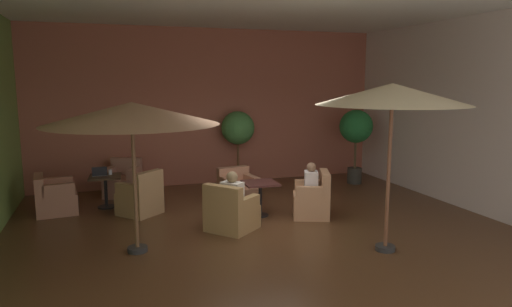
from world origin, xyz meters
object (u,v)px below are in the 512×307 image
patron_blue_shirt (311,181)px  potted_tree_mid_left (238,132)px  cafe_table_front_left (105,184)px  armchair_front_left_north (141,198)px  armchair_front_left_south (54,198)px  armchair_front_right_east (231,213)px  potted_tree_left_corner (356,131)px  cafe_table_front_right (260,190)px  patio_umbrella_center_beige (392,95)px  patron_by_window (232,192)px  armchair_front_left_east (123,182)px  armchair_front_right_south (313,200)px  open_laptop (100,173)px  iced_drink_cup (110,172)px  armchair_front_right_north (238,190)px  patio_umbrella_tall_red (132,114)px

patron_blue_shirt → potted_tree_mid_left: bearing=100.3°
cafe_table_front_left → armchair_front_left_north: armchair_front_left_north is taller
armchair_front_left_south → potted_tree_mid_left: potted_tree_mid_left is taller
armchair_front_right_east → potted_tree_left_corner: bearing=33.3°
cafe_table_front_right → potted_tree_left_corner: size_ratio=0.36×
cafe_table_front_left → armchair_front_left_north: (0.67, -0.77, -0.18)m
patio_umbrella_center_beige → patron_by_window: size_ratio=4.02×
armchair_front_left_east → armchair_front_right_south: (3.55, -2.94, 0.01)m
potted_tree_mid_left → open_laptop: potted_tree_mid_left is taller
patron_blue_shirt → iced_drink_cup: 4.34m
potted_tree_mid_left → patron_by_window: bearing=-107.7°
armchair_front_left_north → armchair_front_right_south: armchair_front_right_south is taller
potted_tree_mid_left → armchair_front_right_north: bearing=-106.2°
potted_tree_mid_left → open_laptop: 3.68m
armchair_front_left_south → open_laptop: (0.91, 0.17, 0.44)m
patio_umbrella_tall_red → iced_drink_cup: patio_umbrella_tall_red is taller
armchair_front_left_north → potted_tree_left_corner: bearing=11.7°
armchair_front_left_east → open_laptop: 1.10m
armchair_front_left_south → cafe_table_front_right: armchair_front_left_south is taller
patio_umbrella_center_beige → patron_blue_shirt: (-0.36, 2.09, -1.76)m
patio_umbrella_center_beige → patron_by_window: patio_umbrella_center_beige is taller
cafe_table_front_right → armchair_front_right_north: (-0.17, 1.04, -0.24)m
potted_tree_left_corner → iced_drink_cup: (-6.19, -0.29, -0.66)m
cafe_table_front_right → iced_drink_cup: (-2.85, 1.73, 0.21)m
potted_tree_mid_left → open_laptop: bearing=-161.0°
armchair_front_right_east → armchair_front_left_east: bearing=118.3°
cafe_table_front_right → potted_tree_mid_left: bearing=82.9°
armchair_front_left_north → cafe_table_front_right: size_ratio=1.43×
armchair_front_left_east → potted_tree_mid_left: bearing=5.9°
potted_tree_left_corner → open_laptop: size_ratio=6.12×
armchair_front_right_south → potted_tree_left_corner: 3.52m
cafe_table_front_right → open_laptop: open_laptop is taller
patio_umbrella_tall_red → iced_drink_cup: bearing=96.5°
patio_umbrella_center_beige → armchair_front_left_north: bearing=137.4°
armchair_front_left_north → iced_drink_cup: size_ratio=9.05×
armchair_front_right_south → patron_by_window: size_ratio=1.42×
armchair_front_left_east → patio_umbrella_center_beige: 6.70m
armchair_front_right_east → iced_drink_cup: size_ratio=9.96×
patio_umbrella_tall_red → patio_umbrella_center_beige: patio_umbrella_center_beige is taller
patron_blue_shirt → patio_umbrella_tall_red: bearing=-165.5°
armchair_front_right_east → patron_blue_shirt: 1.83m
patio_umbrella_center_beige → potted_tree_left_corner: (2.03, 4.48, -1.09)m
patio_umbrella_center_beige → patron_blue_shirt: patio_umbrella_center_beige is taller
open_laptop → iced_drink_cup: bearing=12.4°
armchair_front_right_east → patio_umbrella_center_beige: size_ratio=0.41×
armchair_front_left_south → patio_umbrella_tall_red: size_ratio=0.33×
patio_umbrella_tall_red → open_laptop: 3.33m
cafe_table_front_right → potted_tree_mid_left: potted_tree_mid_left is taller
armchair_front_left_south → cafe_table_front_right: bearing=-20.8°
armchair_front_left_south → armchair_front_right_north: armchair_front_left_south is taller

